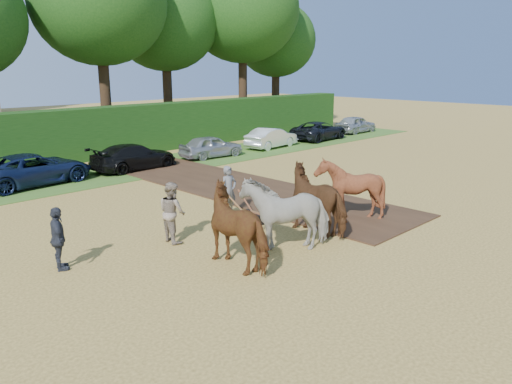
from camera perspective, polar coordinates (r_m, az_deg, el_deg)
ground at (r=17.20m, az=10.47°, el=-4.31°), size 120.00×120.00×0.00m
earth_strip at (r=22.70m, az=-1.92°, el=0.55°), size 4.50×17.00×0.05m
grass_verge at (r=27.35m, az=-14.33°, el=2.46°), size 50.00×5.00×0.03m
hedgerow at (r=31.03m, az=-18.80°, el=6.29°), size 46.00×1.60×3.00m
spectator_near at (r=15.82m, az=-9.55°, el=-2.27°), size 0.81×1.00×1.92m
spectator_far at (r=14.47m, az=-21.67°, el=-5.01°), size 0.74×1.12×1.77m
plough_team at (r=15.97m, az=5.20°, el=-1.45°), size 7.25×5.31×2.22m
parked_cars at (r=28.94m, az=-8.75°, el=4.75°), size 40.41×3.22×1.48m
treeline at (r=33.22m, az=-25.25°, el=19.16°), size 48.70×10.60×14.21m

